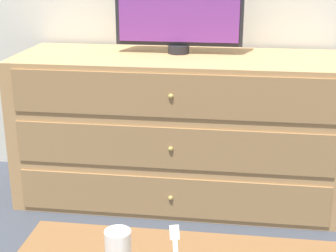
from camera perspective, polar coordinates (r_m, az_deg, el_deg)
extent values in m
plane|color=#383D47|center=(3.15, 0.95, -5.04)|extent=(12.00, 12.00, 0.00)
cube|color=tan|center=(2.71, 1.13, -0.29)|extent=(1.66, 0.58, 0.77)
cube|color=#A1794C|center=(2.54, 0.31, -7.93)|extent=(1.52, 0.01, 0.21)
sphere|color=tan|center=(2.54, 0.29, -7.99)|extent=(0.02, 0.02, 0.02)
cube|color=#A1794C|center=(2.44, 0.32, -2.51)|extent=(1.52, 0.01, 0.21)
sphere|color=tan|center=(2.43, 0.30, -2.56)|extent=(0.02, 0.02, 0.02)
cube|color=#A1794C|center=(2.36, 0.33, 3.35)|extent=(1.52, 0.01, 0.21)
sphere|color=tan|center=(2.35, 0.31, 3.31)|extent=(0.02, 0.02, 0.02)
cylinder|color=#232328|center=(2.67, 1.18, 8.49)|extent=(0.11, 0.11, 0.04)
cube|color=#232328|center=(2.65, 1.24, 13.67)|extent=(0.65, 0.04, 0.44)
cube|color=#7A3893|center=(2.63, 1.18, 13.62)|extent=(0.61, 0.01, 0.40)
cube|color=white|center=(1.29, 0.72, -11.69)|extent=(0.03, 0.03, 0.03)
cylinder|color=white|center=(1.40, -5.54, -13.59)|extent=(0.07, 0.07, 0.12)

